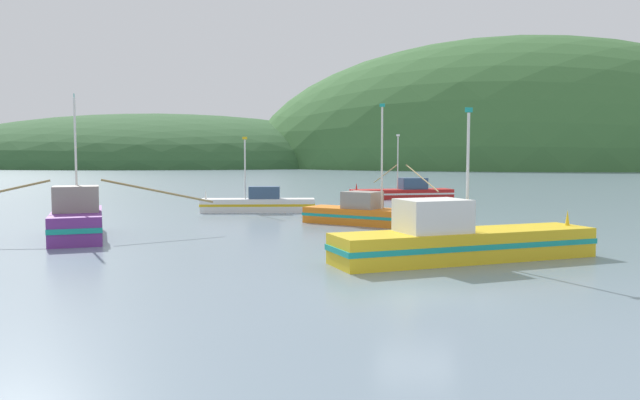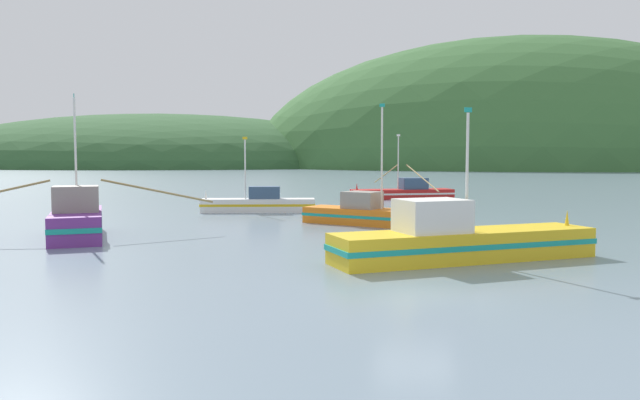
# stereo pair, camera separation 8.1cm
# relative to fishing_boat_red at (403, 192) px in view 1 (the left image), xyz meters

# --- Properties ---
(ground_plane) EXTENTS (600.00, 600.00, 0.00)m
(ground_plane) POSITION_rel_fishing_boat_red_xyz_m (-0.35, -44.20, -0.69)
(ground_plane) COLOR slate
(hill_far_center) EXTENTS (208.62, 166.90, 98.60)m
(hill_far_center) POSITION_rel_fishing_boat_red_xyz_m (45.42, 189.23, -0.69)
(hill_far_center) COLOR #386633
(hill_far_center) RESTS_ON ground
(hill_far_right) EXTENTS (203.69, 162.95, 43.45)m
(hill_far_right) POSITION_rel_fishing_boat_red_xyz_m (-101.54, 192.00, -0.69)
(hill_far_right) COLOR #2D562D
(hill_far_right) RESTS_ON ground
(fishing_boat_red) EXTENTS (10.84, 18.13, 6.58)m
(fishing_boat_red) POSITION_rel_fishing_boat_red_xyz_m (0.00, 0.00, 0.00)
(fishing_boat_red) COLOR red
(fishing_boat_red) RESTS_ON ground
(fishing_boat_yellow) EXTENTS (11.66, 7.60, 6.42)m
(fishing_boat_yellow) POSITION_rel_fishing_boat_red_xyz_m (1.78, -37.48, 0.16)
(fishing_boat_yellow) COLOR gold
(fishing_boat_yellow) RESTS_ON ground
(fishing_boat_orange) EXTENTS (9.36, 6.10, 7.65)m
(fishing_boat_orange) POSITION_rel_fishing_boat_red_xyz_m (-2.46, -24.56, -0.00)
(fishing_boat_orange) COLOR orange
(fishing_boat_orange) RESTS_ON ground
(fishing_boat_white) EXTENTS (9.06, 3.08, 5.87)m
(fishing_boat_white) POSITION_rel_fishing_boat_red_xyz_m (-11.49, -16.74, -0.01)
(fishing_boat_white) COLOR white
(fishing_boat_white) RESTS_ON ground
(fishing_boat_purple) EXTENTS (13.15, 8.01, 7.75)m
(fishing_boat_purple) POSITION_rel_fishing_boat_red_xyz_m (-17.86, -32.75, 0.27)
(fishing_boat_purple) COLOR #6B2D84
(fishing_boat_purple) RESTS_ON ground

